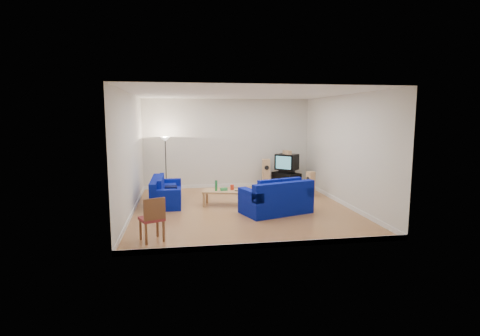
{
  "coord_description": "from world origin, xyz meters",
  "views": [
    {
      "loc": [
        -1.7,
        -10.2,
        2.61
      ],
      "look_at": [
        0.0,
        0.4,
        1.1
      ],
      "focal_mm": 28.0,
      "sensor_mm": 36.0,
      "label": 1
    }
  ],
  "objects": [
    {
      "name": "coffee_table",
      "position": [
        -0.46,
        0.43,
        0.39
      ],
      "size": [
        1.33,
        0.89,
        0.44
      ],
      "rotation": [
        0.0,
        0.0,
        -0.25
      ],
      "color": "tan",
      "rests_on": "ground"
    },
    {
      "name": "red_canister",
      "position": [
        -0.22,
        0.49,
        0.52
      ],
      "size": [
        0.14,
        0.14,
        0.15
      ],
      "primitive_type": "cylinder",
      "rotation": [
        0.0,
        0.0,
        -0.35
      ],
      "color": "red",
      "rests_on": "coffee_table"
    },
    {
      "name": "centre_speaker",
      "position": [
        2.01,
        2.47,
        1.32
      ],
      "size": [
        0.23,
        0.41,
        0.14
      ],
      "primitive_type": "cube",
      "rotation": [
        0.0,
        0.0,
        -1.36
      ],
      "color": "tan",
      "rests_on": "television"
    },
    {
      "name": "speaker_right",
      "position": [
        2.45,
        1.21,
        0.41
      ],
      "size": [
        0.3,
        0.28,
        0.81
      ],
      "rotation": [
        0.0,
        0.0,
        -1.09
      ],
      "color": "tan",
      "rests_on": "ground"
    },
    {
      "name": "speaker_left",
      "position": [
        1.31,
        2.68,
        0.54
      ],
      "size": [
        0.27,
        0.35,
        1.07
      ],
      "rotation": [
        0.0,
        0.0,
        -0.09
      ],
      "color": "tan",
      "rests_on": "ground"
    },
    {
      "name": "bottle",
      "position": [
        -0.69,
        0.43,
        0.6
      ],
      "size": [
        0.1,
        0.1,
        0.31
      ],
      "primitive_type": "cylinder",
      "rotation": [
        0.0,
        0.0,
        -0.59
      ],
      "color": "#197233",
      "rests_on": "coffee_table"
    },
    {
      "name": "av_receiver",
      "position": [
        2.03,
        2.53,
        0.65
      ],
      "size": [
        0.59,
        0.59,
        0.11
      ],
      "primitive_type": "cube",
      "rotation": [
        0.0,
        0.0,
        -0.81
      ],
      "color": "black",
      "rests_on": "tv_stand"
    },
    {
      "name": "dining_chair",
      "position": [
        -2.3,
        -2.5,
        0.53
      ],
      "size": [
        0.6,
        0.6,
        0.95
      ],
      "rotation": [
        0.0,
        0.0,
        0.4
      ],
      "color": "brown",
      "rests_on": "ground"
    },
    {
      "name": "tissue_box",
      "position": [
        -0.47,
        0.42,
        0.48
      ],
      "size": [
        0.21,
        0.14,
        0.08
      ],
      "primitive_type": "cube",
      "rotation": [
        0.0,
        0.0,
        0.18
      ],
      "color": "green",
      "rests_on": "coffee_table"
    },
    {
      "name": "sofa_three_seat",
      "position": [
        -2.19,
        0.93,
        0.28
      ],
      "size": [
        0.87,
        1.99,
        0.77
      ],
      "rotation": [
        0.0,
        0.0,
        -1.58
      ],
      "color": "#050F70",
      "rests_on": "ground"
    },
    {
      "name": "tv_stand",
      "position": [
        2.01,
        2.52,
        0.3
      ],
      "size": [
        0.95,
        1.11,
        0.59
      ],
      "primitive_type": "cube",
      "rotation": [
        0.0,
        0.0,
        -1.05
      ],
      "color": "black",
      "rests_on": "ground"
    },
    {
      "name": "sofa_loveseat",
      "position": [
        0.83,
        -0.68,
        0.34
      ],
      "size": [
        2.02,
        1.51,
        0.9
      ],
      "rotation": [
        0.0,
        0.0,
        0.32
      ],
      "color": "#050F70",
      "rests_on": "ground"
    },
    {
      "name": "room",
      "position": [
        0.0,
        0.0,
        1.54
      ],
      "size": [
        6.01,
        6.51,
        3.21
      ],
      "color": "brown",
      "rests_on": "ground"
    },
    {
      "name": "television",
      "position": [
        2.02,
        2.53,
        0.98
      ],
      "size": [
        0.89,
        0.87,
        0.56
      ],
      "rotation": [
        0.0,
        0.0,
        -0.74
      ],
      "color": "black",
      "rests_on": "av_receiver"
    },
    {
      "name": "floor_lamp",
      "position": [
        -2.2,
        2.63,
        1.57
      ],
      "size": [
        0.32,
        0.32,
        1.9
      ],
      "color": "black",
      "rests_on": "ground"
    },
    {
      "name": "remote",
      "position": [
        -0.1,
        0.29,
        0.45
      ],
      "size": [
        0.15,
        0.09,
        0.02
      ],
      "primitive_type": "cube",
      "rotation": [
        0.0,
        0.0,
        -0.31
      ],
      "color": "black",
      "rests_on": "coffee_table"
    }
  ]
}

